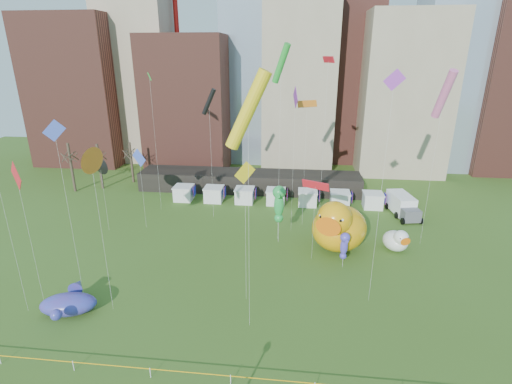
# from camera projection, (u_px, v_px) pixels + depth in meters

# --- Properties ---
(skyline) EXTENTS (101.00, 23.00, 68.00)m
(skyline) POSITION_uv_depth(u_px,v_px,m) (291.00, 59.00, 77.39)
(skyline) COLOR brown
(skyline) RESTS_ON ground
(pavilion) EXTENTS (38.00, 6.00, 3.20)m
(pavilion) POSITION_uv_depth(u_px,v_px,m) (249.00, 181.00, 66.96)
(pavilion) COLOR black
(pavilion) RESTS_ON ground
(vendor_tents) EXTENTS (33.24, 2.80, 2.40)m
(vendor_tents) POSITION_uv_depth(u_px,v_px,m) (276.00, 197.00, 61.00)
(vendor_tents) COLOR white
(vendor_tents) RESTS_ON ground
(bare_trees) EXTENTS (8.44, 6.44, 8.50)m
(bare_trees) POSITION_uv_depth(u_px,v_px,m) (101.00, 166.00, 67.50)
(bare_trees) COLOR #382B21
(bare_trees) RESTS_ON ground
(caution_tape) EXTENTS (50.00, 0.06, 0.90)m
(caution_tape) POSITION_uv_depth(u_px,v_px,m) (231.00, 377.00, 27.60)
(caution_tape) COLOR white
(caution_tape) RESTS_ON ground
(big_duck) EXTENTS (8.86, 9.79, 6.84)m
(big_duck) POSITION_uv_depth(u_px,v_px,m) (338.00, 226.00, 45.98)
(big_duck) COLOR #EF9F0C
(big_duck) RESTS_ON ground
(small_duck) EXTENTS (3.75, 4.28, 3.01)m
(small_duck) POSITION_uv_depth(u_px,v_px,m) (396.00, 240.00, 46.32)
(small_duck) COLOR white
(small_duck) RESTS_ON ground
(seahorse_green) EXTENTS (1.72, 2.10, 7.53)m
(seahorse_green) POSITION_uv_depth(u_px,v_px,m) (279.00, 201.00, 47.07)
(seahorse_green) COLOR silver
(seahorse_green) RESTS_ON ground
(seahorse_purple) EXTENTS (1.21, 1.45, 4.28)m
(seahorse_purple) POSITION_uv_depth(u_px,v_px,m) (344.00, 244.00, 42.12)
(seahorse_purple) COLOR silver
(seahorse_purple) RESTS_ON ground
(whale_inflatable) EXTENTS (5.48, 6.49, 2.22)m
(whale_inflatable) POSITION_uv_depth(u_px,v_px,m) (69.00, 303.00, 35.32)
(whale_inflatable) COLOR #503289
(whale_inflatable) RESTS_ON ground
(box_truck) EXTENTS (3.80, 7.30, 2.95)m
(box_truck) POSITION_uv_depth(u_px,v_px,m) (402.00, 205.00, 56.67)
(box_truck) COLOR white
(box_truck) RESTS_ON ground
(kite_0) EXTENTS (1.39, 2.39, 22.27)m
(kite_0) POSITION_uv_depth(u_px,v_px,m) (328.00, 62.00, 46.22)
(kite_0) COLOR silver
(kite_0) RESTS_ON ground
(kite_1) EXTENTS (1.52, 3.35, 21.10)m
(kite_1) POSITION_uv_depth(u_px,v_px,m) (444.00, 94.00, 42.13)
(kite_1) COLOR silver
(kite_1) RESTS_ON ground
(kite_2) EXTENTS (2.06, 0.64, 18.34)m
(kite_2) POSITION_uv_depth(u_px,v_px,m) (209.00, 102.00, 50.55)
(kite_2) COLOR silver
(kite_2) RESTS_ON ground
(kite_3) EXTENTS (2.38, 2.28, 23.71)m
(kite_3) POSITION_uv_depth(u_px,v_px,m) (281.00, 64.00, 42.30)
(kite_3) COLOR silver
(kite_3) RESTS_ON ground
(kite_4) EXTENTS (1.71, 1.12, 13.88)m
(kite_4) POSITION_uv_depth(u_px,v_px,m) (245.00, 176.00, 33.36)
(kite_4) COLOR silver
(kite_4) RESTS_ON ground
(kite_5) EXTENTS (1.75, 0.83, 17.33)m
(kite_5) POSITION_uv_depth(u_px,v_px,m) (55.00, 137.00, 33.03)
(kite_5) COLOR silver
(kite_5) RESTS_ON ground
(kite_6) EXTENTS (0.37, 2.12, 15.49)m
(kite_6) POSITION_uv_depth(u_px,v_px,m) (91.00, 161.00, 31.08)
(kite_6) COLOR silver
(kite_6) RESTS_ON ground
(kite_7) EXTENTS (0.61, 2.59, 18.94)m
(kite_7) POSITION_uv_depth(u_px,v_px,m) (295.00, 100.00, 46.24)
(kite_7) COLOR silver
(kite_7) RESTS_ON ground
(kite_8) EXTENTS (2.03, 1.59, 14.02)m
(kite_8) POSITION_uv_depth(u_px,v_px,m) (17.00, 178.00, 32.85)
(kite_8) COLOR silver
(kite_8) RESTS_ON ground
(kite_10) EXTENTS (1.97, 1.44, 10.10)m
(kite_10) POSITION_uv_depth(u_px,v_px,m) (100.00, 166.00, 49.10)
(kite_10) COLOR silver
(kite_10) RESTS_ON ground
(kite_11) EXTENTS (1.57, 3.05, 20.10)m
(kite_11) POSITION_uv_depth(u_px,v_px,m) (149.00, 77.00, 52.58)
(kite_11) COLOR silver
(kite_11) RESTS_ON ground
(kite_12) EXTENTS (3.47, 1.10, 21.69)m
(kite_12) POSITION_uv_depth(u_px,v_px,m) (248.00, 110.00, 27.51)
(kite_12) COLOR silver
(kite_12) RESTS_ON ground
(kite_13) EXTENTS (2.20, 1.09, 11.07)m
(kite_13) POSITION_uv_depth(u_px,v_px,m) (139.00, 159.00, 49.79)
(kite_13) COLOR silver
(kite_13) RESTS_ON ground
(kite_14) EXTENTS (2.56, 1.74, 17.04)m
(kite_14) POSITION_uv_depth(u_px,v_px,m) (307.00, 105.00, 48.29)
(kite_14) COLOR silver
(kite_14) RESTS_ON ground
(kite_15) EXTENTS (1.68, 0.52, 21.49)m
(kite_15) POSITION_uv_depth(u_px,v_px,m) (393.00, 94.00, 30.76)
(kite_15) COLOR silver
(kite_15) RESTS_ON ground
(kite_16) EXTENTS (3.00, 1.80, 9.53)m
(kite_16) POSITION_uv_depth(u_px,v_px,m) (316.00, 186.00, 41.89)
(kite_16) COLOR silver
(kite_16) RESTS_ON ground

